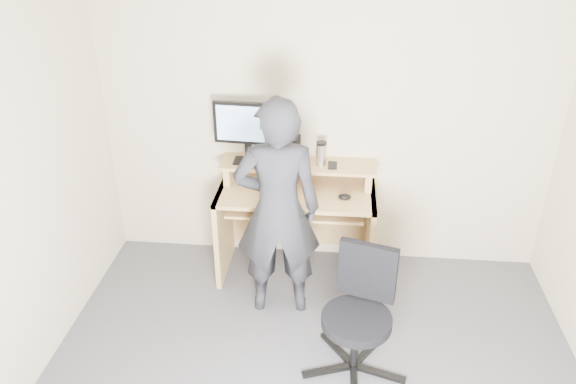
% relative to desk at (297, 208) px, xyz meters
% --- Properties ---
extents(back_wall, '(3.50, 0.02, 2.50)m').
position_rel_desk_xyz_m(back_wall, '(0.20, 0.22, 0.70)').
color(back_wall, beige).
rests_on(back_wall, ground).
extents(desk, '(1.20, 0.60, 0.91)m').
position_rel_desk_xyz_m(desk, '(0.00, 0.00, 0.00)').
color(desk, tan).
rests_on(desk, ground).
extents(monitor, '(0.51, 0.14, 0.48)m').
position_rel_desk_xyz_m(monitor, '(-0.39, 0.05, 0.65)').
color(monitor, black).
rests_on(monitor, desk).
extents(external_drive, '(0.10, 0.14, 0.20)m').
position_rel_desk_xyz_m(external_drive, '(-0.04, 0.11, 0.46)').
color(external_drive, black).
rests_on(external_drive, desk).
extents(travel_mug, '(0.10, 0.10, 0.17)m').
position_rel_desk_xyz_m(travel_mug, '(0.18, 0.06, 0.45)').
color(travel_mug, silver).
rests_on(travel_mug, desk).
extents(smartphone, '(0.07, 0.13, 0.01)m').
position_rel_desk_xyz_m(smartphone, '(0.26, 0.05, 0.37)').
color(smartphone, black).
rests_on(smartphone, desk).
extents(charger, '(0.05, 0.04, 0.03)m').
position_rel_desk_xyz_m(charger, '(-0.33, 0.01, 0.38)').
color(charger, black).
rests_on(charger, desk).
extents(headphones, '(0.16, 0.16, 0.06)m').
position_rel_desk_xyz_m(headphones, '(-0.13, 0.15, 0.37)').
color(headphones, silver).
rests_on(headphones, desk).
extents(keyboard, '(0.48, 0.23, 0.03)m').
position_rel_desk_xyz_m(keyboard, '(0.04, -0.17, 0.12)').
color(keyboard, black).
rests_on(keyboard, desk).
extents(mouse, '(0.11, 0.08, 0.04)m').
position_rel_desk_xyz_m(mouse, '(0.37, -0.18, 0.22)').
color(mouse, black).
rests_on(mouse, desk).
extents(office_chair, '(0.67, 0.64, 0.84)m').
position_rel_desk_xyz_m(office_chair, '(0.48, -1.06, -0.09)').
color(office_chair, black).
rests_on(office_chair, ground).
extents(person, '(0.64, 0.46, 1.64)m').
position_rel_desk_xyz_m(person, '(-0.09, -0.51, 0.27)').
color(person, black).
rests_on(person, ground).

